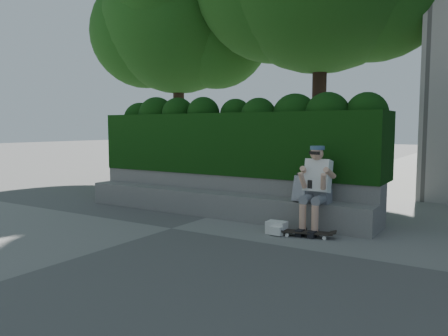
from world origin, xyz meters
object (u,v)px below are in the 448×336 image
Objects in this scene: skateboard at (306,233)px; backpack_plaid at (303,189)px; person at (316,185)px; backpack_ground at (277,228)px.

skateboard is 0.82m from backpack_plaid.
person is at bearing -5.88° from backpack_plaid.
backpack_plaid reaches higher than skateboard.
skateboard is at bearing 6.07° from backpack_ground.
backpack_plaid is at bearing 162.91° from person.
backpack_ground is (-0.47, -0.47, -0.65)m from person.
backpack_ground is (-0.47, -0.05, 0.03)m from skateboard.
person is 0.29m from backpack_plaid.
skateboard is at bearing -50.39° from backpack_plaid.
backpack_ground is at bearing -135.09° from person.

